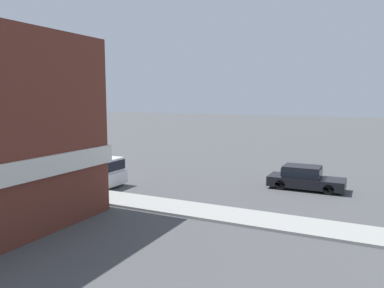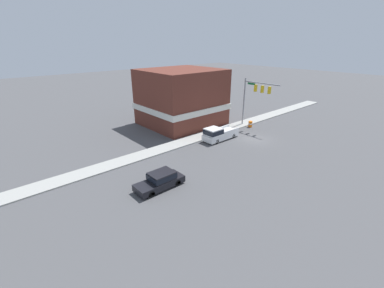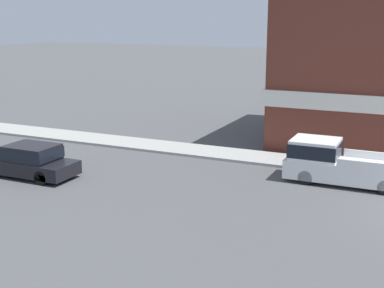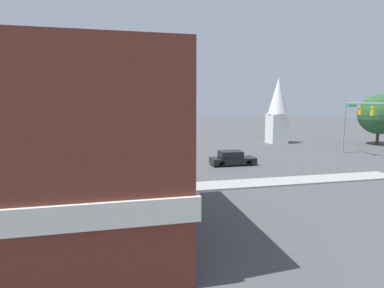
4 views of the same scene
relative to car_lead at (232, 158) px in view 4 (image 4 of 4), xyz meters
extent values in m
plane|color=#4C4C4F|center=(1.82, -17.55, -0.80)|extent=(200.00, 200.00, 0.00)
cube|color=#9E9E99|center=(7.52, -17.55, -0.73)|extent=(2.40, 60.00, 0.14)
cylinder|color=gray|center=(-4.18, 17.08, 2.73)|extent=(0.22, 0.22, 7.07)
cylinder|color=gray|center=(-0.78, 17.08, 5.77)|extent=(6.80, 0.18, 0.18)
cube|color=gold|center=(-1.51, 17.08, 4.90)|extent=(0.36, 0.36, 1.05)
sphere|color=green|center=(-1.51, 16.88, 5.22)|extent=(0.22, 0.22, 0.22)
cube|color=gold|center=(0.35, 17.08, 4.90)|extent=(0.36, 0.36, 1.05)
sphere|color=green|center=(0.35, 16.88, 5.22)|extent=(0.22, 0.22, 0.22)
cube|color=#196B38|center=(-2.98, 17.08, 5.48)|extent=(1.40, 0.04, 0.30)
cylinder|color=black|center=(-0.85, 1.62, -0.47)|extent=(0.22, 0.66, 0.66)
cylinder|color=black|center=(0.85, 1.62, -0.47)|extent=(0.22, 0.66, 0.66)
cylinder|color=black|center=(-0.85, -1.36, -0.47)|extent=(0.22, 0.66, 0.66)
cylinder|color=black|center=(0.85, -1.36, -0.47)|extent=(0.22, 0.66, 0.66)
cube|color=black|center=(0.00, 0.13, -0.30)|extent=(1.92, 4.80, 0.63)
cube|color=black|center=(0.00, -0.16, 0.38)|extent=(1.77, 2.31, 0.73)
cube|color=black|center=(0.00, -0.16, 0.38)|extent=(1.79, 2.40, 0.51)
cylinder|color=black|center=(4.20, -12.17, -0.47)|extent=(0.22, 0.66, 0.66)
cylinder|color=black|center=(6.01, -12.17, -0.47)|extent=(0.22, 0.66, 0.66)
cylinder|color=black|center=(4.20, -15.61, -0.47)|extent=(0.22, 0.66, 0.66)
cylinder|color=black|center=(6.01, -15.61, -0.47)|extent=(0.22, 0.66, 0.66)
cube|color=white|center=(5.11, -13.89, -0.19)|extent=(2.03, 5.54, 0.85)
cube|color=white|center=(5.11, -12.37, 0.68)|extent=(1.93, 2.10, 0.91)
cube|color=black|center=(5.11, -12.37, 0.68)|extent=(1.95, 2.19, 0.63)
cube|color=white|center=(4.15, -15.09, 0.41)|extent=(0.12, 3.13, 0.35)
cube|color=white|center=(6.06, -15.09, 0.41)|extent=(0.12, 3.13, 0.35)
cube|color=brown|center=(14.67, -14.53, 3.66)|extent=(10.89, 11.78, 8.92)
cube|color=silver|center=(14.67, -14.53, 2.25)|extent=(11.19, 12.08, 0.90)
cube|color=white|center=(-14.95, 13.19, 1.60)|extent=(2.80, 2.80, 4.80)
cone|color=white|center=(-14.95, 13.19, 6.93)|extent=(3.08, 3.08, 5.86)
cylinder|color=#4C3823|center=(-9.77, 27.93, 0.20)|extent=(0.44, 0.44, 2.00)
sphere|color=#28562D|center=(-9.77, 27.93, 4.01)|extent=(6.24, 6.24, 6.24)
camera|label=1|loc=(24.81, 3.94, 5.21)|focal=35.00mm
camera|label=2|loc=(-17.98, 11.80, 12.24)|focal=24.00mm
camera|label=3|loc=(-18.94, -17.18, 6.71)|focal=50.00mm
camera|label=4|loc=(29.93, -10.95, 5.95)|focal=28.00mm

